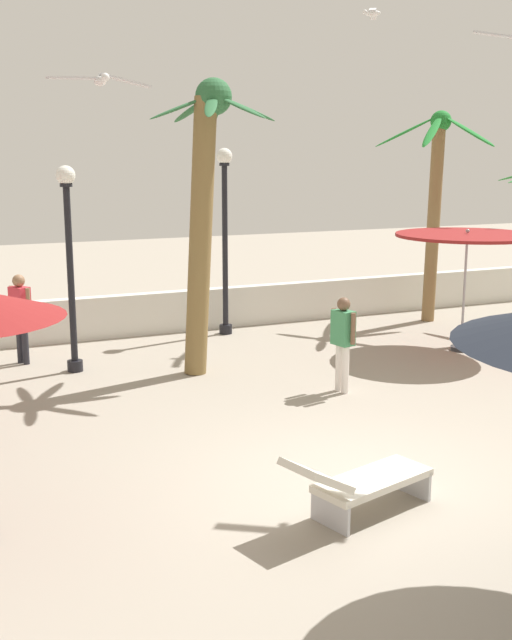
{
  "coord_description": "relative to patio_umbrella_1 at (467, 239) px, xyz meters",
  "views": [
    {
      "loc": [
        -4.58,
        -7.4,
        3.82
      ],
      "look_at": [
        0.0,
        3.04,
        1.4
      ],
      "focal_mm": 43.36,
      "sensor_mm": 36.0,
      "label": 1
    }
  ],
  "objects": [
    {
      "name": "boundary_wall",
      "position": [
        -5.25,
        3.96,
        -1.78
      ],
      "size": [
        25.2,
        0.3,
        0.9
      ],
      "primitive_type": "cube",
      "color": "silver",
      "rests_on": "ground_plane"
    },
    {
      "name": "seagull_1",
      "position": [
        -7.63,
        -2.43,
        2.5
      ],
      "size": [
        1.31,
        0.39,
        0.15
      ],
      "color": "white"
    },
    {
      "name": "guest_1",
      "position": [
        -3.6,
        -1.47,
        -1.28
      ],
      "size": [
        0.3,
        0.55,
        1.59
      ],
      "color": "silver",
      "rests_on": "ground_plane"
    },
    {
      "name": "palm_tree_0",
      "position": [
        1.17,
        2.64,
        0.79
      ],
      "size": [
        2.75,
        2.86,
        4.84
      ],
      "color": "olive",
      "rests_on": "ground_plane"
    },
    {
      "name": "guest_0",
      "position": [
        -8.19,
        2.49,
        -1.21
      ],
      "size": [
        0.39,
        0.49,
        1.69
      ],
      "color": "#26262D",
      "rests_on": "ground_plane"
    },
    {
      "name": "ground_plane",
      "position": [
        -5.25,
        -4.74,
        -2.23
      ],
      "size": [
        56.0,
        56.0,
        0.0
      ],
      "primitive_type": "plane",
      "color": "#9E9384"
    },
    {
      "name": "palm_tree_1",
      "position": [
        -5.23,
        0.58,
        0.9
      ],
      "size": [
        2.24,
        2.14,
        5.13
      ],
      "color": "olive",
      "rests_on": "ground_plane"
    },
    {
      "name": "lounge_chair_1",
      "position": [
        -5.7,
        -5.48,
        -1.83
      ],
      "size": [
        1.94,
        1.02,
        0.83
      ],
      "color": "#B7B7BC",
      "rests_on": "ground_plane"
    },
    {
      "name": "lamp_post_1",
      "position": [
        -3.79,
        3.3,
        0.11
      ],
      "size": [
        0.34,
        0.34,
        4.0
      ],
      "color": "black",
      "rests_on": "ground_plane"
    },
    {
      "name": "lamp_post_0",
      "position": [
        -7.41,
        1.57,
        -0.08
      ],
      "size": [
        0.34,
        0.34,
        3.67
      ],
      "color": "black",
      "rests_on": "ground_plane"
    },
    {
      "name": "seagull_2",
      "position": [
        -0.66,
        2.68,
        4.55
      ],
      "size": [
        0.83,
        1.16,
        0.17
      ],
      "color": "white"
    },
    {
      "name": "patio_umbrella_1",
      "position": [
        0.0,
        0.0,
        0.0
      ],
      "size": [
        2.78,
        2.78,
        2.44
      ],
      "color": "#333338",
      "rests_on": "ground_plane"
    }
  ]
}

